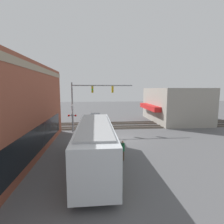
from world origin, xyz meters
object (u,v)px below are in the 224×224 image
Objects in this scene: crossing_signal at (72,116)px; parked_car_red at (95,118)px; city_bus at (95,143)px; pedestrian_near_bus at (123,150)px; pedestrian_at_crossing at (85,124)px.

crossing_signal reaches higher than parked_car_red.
crossing_signal is 7.79m from parked_car_red.
crossing_signal is 0.85× the size of parked_car_red.
city_bus is at bearing -163.94° from crossing_signal.
city_bus is at bearing 180.00° from parked_car_red.
crossing_signal is at bearing 28.34° from pedestrian_near_bus.
parked_car_red is 16.98m from pedestrian_near_bus.
crossing_signal is 11.29m from pedestrian_near_bus.
crossing_signal reaches higher than pedestrian_at_crossing.
city_bus reaches higher than pedestrian_near_bus.
pedestrian_near_bus is (-16.83, -2.24, 0.13)m from parked_car_red.
city_bus is at bearing -172.64° from pedestrian_at_crossing.
pedestrian_at_crossing reaches higher than parked_car_red.
city_bus is 5.86× the size of pedestrian_at_crossing.
parked_car_red is at bearing -13.22° from pedestrian_at_crossing.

